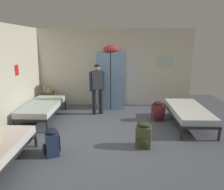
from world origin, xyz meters
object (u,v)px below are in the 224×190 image
Objects in this scene: shelf_unit at (47,97)px; lotion_bottle at (48,89)px; locker_bank at (111,79)px; bed_left_rear at (43,107)px; person_traveler at (97,85)px; water_bottle at (44,88)px; backpack_navy at (51,142)px; bed_right at (188,112)px; backpack_maroon at (158,112)px; backpack_olive at (144,135)px.

lotion_bottle reaches higher than shelf_unit.
bed_left_rear is at bearing -147.95° from locker_bank.
bed_left_rear is 1.70m from person_traveler.
lotion_bottle is (-0.18, 1.11, 0.25)m from bed_left_rear.
water_bottle is at bearing 105.75° from bed_left_rear.
locker_bank is 3.63× the size of shelf_unit.
person_traveler is at bearing 18.16° from bed_left_rear.
water_bottle reaches higher than bed_left_rear.
bed_right is at bearing 26.93° from backpack_navy.
bed_right is 3.45× the size of backpack_maroon.
backpack_navy reaches higher than bed_right.
bed_right is at bearing -4.50° from bed_left_rear.
backpack_olive is at bearing -42.76° from lotion_bottle.
backpack_navy is at bearing -70.25° from shelf_unit.
bed_right is 1.00× the size of bed_left_rear.
water_bottle is (-1.86, 0.67, -0.27)m from person_traveler.
person_traveler is at bearing 164.81° from backpack_maroon.
bed_left_rear is 2.12m from backpack_navy.
lotion_bottle is at bearing 137.24° from backpack_olive.
person_traveler reaches higher than bed_left_rear.
bed_right is 3.45× the size of backpack_olive.
backpack_navy and backpack_maroon have the same top height.
water_bottle is 0.16m from lotion_bottle.
bed_right is 2.69m from person_traveler.
person_traveler is (1.78, -0.65, 0.58)m from shelf_unit.
bed_left_rear is 9.58× the size of water_bottle.
shelf_unit is 1.04× the size of backpack_navy.
locker_bank is 1.35× the size of person_traveler.
lotion_bottle is (0.15, -0.06, -0.03)m from water_bottle.
shelf_unit is 0.30m from lotion_bottle.
bed_left_rear is 3.45× the size of backpack_olive.
backpack_olive is 1.00× the size of backpack_maroon.
backpack_navy is (-0.68, -2.44, -0.67)m from person_traveler.
shelf_unit is 4.02m from backpack_olive.
shelf_unit is at bearing 150.26° from lotion_bottle.
backpack_olive is (-1.33, -1.25, -0.12)m from bed_right.
bed_right is (4.29, -1.47, 0.04)m from shelf_unit.
backpack_olive reaches higher than bed_right.
bed_right is 3.45× the size of backpack_navy.
lotion_bottle is 0.26× the size of backpack_maroon.
shelf_unit is at bearing 102.26° from bed_left_rear.
person_traveler is 2.80× the size of backpack_navy.
shelf_unit is at bearing 161.12° from bed_right.
backpack_navy is at bearing -66.10° from bed_left_rear.
backpack_maroon is (3.31, 0.02, -0.12)m from bed_left_rear.
bed_left_rear is at bearing 150.02° from backpack_olive.
backpack_maroon is at bearing -17.60° from shelf_unit.
lotion_bottle is at bearing -29.74° from shelf_unit.
locker_bank is at bearing 71.28° from backpack_navy.
bed_left_rear is at bearing 113.90° from backpack_navy.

